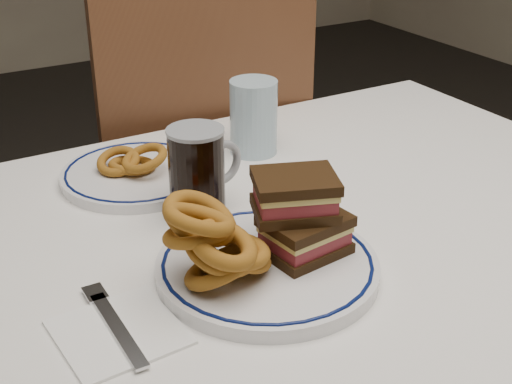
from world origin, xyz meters
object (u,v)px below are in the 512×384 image
reuben_sandwich (300,215)px  beer_mug (198,172)px  chair_far (193,174)px  far_plate (137,174)px  main_plate (267,266)px

reuben_sandwich → beer_mug: 0.20m
chair_far → far_plate: 0.49m
beer_mug → far_plate: bearing=102.2°
chair_far → reuben_sandwich: bearing=-103.9°
far_plate → beer_mug: bearing=-77.8°
chair_far → beer_mug: (-0.23, -0.52, 0.27)m
chair_far → main_plate: chair_far is taller
chair_far → beer_mug: chair_far is taller
reuben_sandwich → far_plate: size_ratio=0.52×
main_plate → far_plate: main_plate is taller
main_plate → reuben_sandwich: 0.08m
chair_far → far_plate: bearing=-126.7°
reuben_sandwich → beer_mug: (-0.05, 0.19, -0.00)m
main_plate → reuben_sandwich: bearing=1.6°
chair_far → reuben_sandwich: chair_far is taller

